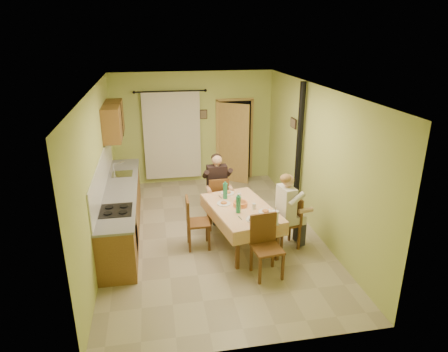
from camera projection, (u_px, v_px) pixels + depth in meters
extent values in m
cube|color=tan|center=(212.00, 234.00, 7.77)|extent=(4.00, 6.00, 0.01)
cube|color=#BBCA67|center=(194.00, 128.00, 10.06)|extent=(4.00, 0.04, 2.80)
cube|color=#BBCA67|center=(251.00, 250.00, 4.52)|extent=(4.00, 0.04, 2.80)
cube|color=#BBCA67|center=(98.00, 173.00, 6.95)|extent=(0.04, 6.00, 2.80)
cube|color=#BBCA67|center=(315.00, 160.00, 7.62)|extent=(0.04, 6.00, 2.80)
cube|color=white|center=(211.00, 88.00, 6.80)|extent=(4.00, 6.00, 0.04)
cube|color=brown|center=(122.00, 211.00, 7.70)|extent=(0.60, 3.60, 0.88)
cube|color=gray|center=(120.00, 189.00, 7.54)|extent=(0.64, 3.64, 0.04)
cube|color=white|center=(102.00, 174.00, 7.38)|extent=(0.02, 3.60, 0.66)
cube|color=silver|center=(122.00, 174.00, 8.28)|extent=(0.42, 0.42, 0.03)
cube|color=black|center=(116.00, 210.00, 6.61)|extent=(0.52, 0.56, 0.02)
cube|color=black|center=(136.00, 234.00, 6.83)|extent=(0.01, 0.55, 0.55)
cube|color=brown|center=(113.00, 120.00, 8.36)|extent=(0.35, 1.40, 0.70)
cylinder|color=black|center=(170.00, 91.00, 9.52)|extent=(1.70, 0.04, 0.04)
cube|color=silver|center=(172.00, 136.00, 9.92)|extent=(1.40, 0.06, 2.20)
cube|color=black|center=(234.00, 141.00, 10.35)|extent=(0.84, 0.03, 2.06)
cube|color=tan|center=(217.00, 142.00, 10.26)|extent=(0.06, 0.06, 2.12)
cube|color=tan|center=(251.00, 140.00, 10.41)|extent=(0.06, 0.06, 2.12)
cube|color=tan|center=(235.00, 100.00, 9.97)|extent=(0.96, 0.06, 0.06)
cube|color=tan|center=(234.00, 144.00, 10.11)|extent=(0.70, 0.49, 2.04)
cube|color=#DFAA79|center=(241.00, 208.00, 7.14)|extent=(1.29, 1.82, 0.04)
cube|color=#DFAA79|center=(262.00, 234.00, 6.45)|extent=(0.98, 0.20, 0.22)
cube|color=#DFAA79|center=(225.00, 197.00, 7.91)|extent=(0.98, 0.20, 0.22)
cube|color=#DFAA79|center=(215.00, 218.00, 7.01)|extent=(0.32, 1.64, 0.22)
cube|color=#DFAA79|center=(266.00, 209.00, 7.34)|extent=(0.32, 1.64, 0.22)
cylinder|color=white|center=(228.00, 193.00, 7.71)|extent=(0.25, 0.25, 0.02)
ellipsoid|color=#CC7233|center=(228.00, 192.00, 7.70)|extent=(0.12, 0.12, 0.05)
cylinder|color=white|center=(256.00, 221.00, 6.61)|extent=(0.25, 0.25, 0.02)
ellipsoid|color=#CC7233|center=(256.00, 219.00, 6.60)|extent=(0.12, 0.12, 0.05)
cylinder|color=white|center=(265.00, 212.00, 6.92)|extent=(0.25, 0.25, 0.02)
ellipsoid|color=#CC7233|center=(265.00, 211.00, 6.91)|extent=(0.12, 0.12, 0.05)
cylinder|color=white|center=(224.00, 204.00, 7.24)|extent=(0.25, 0.25, 0.02)
ellipsoid|color=#CC7233|center=(224.00, 203.00, 7.24)|extent=(0.12, 0.12, 0.05)
cylinder|color=#FF8A45|center=(240.00, 204.00, 7.16)|extent=(0.26, 0.26, 0.08)
cylinder|color=white|center=(254.00, 219.00, 6.65)|extent=(0.28, 0.28, 0.02)
cube|color=tan|center=(252.00, 217.00, 6.69)|extent=(0.07, 0.06, 0.03)
cube|color=tan|center=(257.00, 219.00, 6.61)|extent=(0.05, 0.06, 0.03)
cube|color=tan|center=(256.00, 219.00, 6.63)|extent=(0.07, 0.07, 0.03)
cube|color=tan|center=(256.00, 219.00, 6.62)|extent=(0.07, 0.07, 0.03)
cube|color=tan|center=(257.00, 219.00, 6.62)|extent=(0.06, 0.07, 0.03)
cube|color=tan|center=(254.00, 217.00, 6.67)|extent=(0.07, 0.07, 0.03)
cube|color=tan|center=(252.00, 218.00, 6.65)|extent=(0.06, 0.04, 0.03)
cylinder|color=silver|center=(254.00, 206.00, 7.04)|extent=(0.07, 0.07, 0.10)
cylinder|color=silver|center=(239.00, 196.00, 7.47)|extent=(0.07, 0.07, 0.10)
cylinder|color=white|center=(275.00, 217.00, 6.47)|extent=(0.11, 0.11, 0.22)
cylinder|color=silver|center=(275.00, 216.00, 6.46)|extent=(0.02, 0.02, 0.30)
cube|color=brown|center=(217.00, 198.00, 8.20)|extent=(0.42, 0.42, 0.04)
cube|color=brown|center=(219.00, 190.00, 7.95)|extent=(0.40, 0.05, 0.46)
cube|color=brown|center=(267.00, 249.00, 6.31)|extent=(0.49, 0.49, 0.04)
cube|color=brown|center=(263.00, 228.00, 6.39)|extent=(0.45, 0.09, 0.51)
cube|color=brown|center=(286.00, 223.00, 7.16)|extent=(0.47, 0.47, 0.04)
cube|color=brown|center=(296.00, 209.00, 7.13)|extent=(0.11, 0.41, 0.46)
cube|color=brown|center=(198.00, 223.00, 7.16)|extent=(0.41, 0.41, 0.04)
cube|color=brown|center=(188.00, 211.00, 7.05)|extent=(0.05, 0.41, 0.47)
cube|color=black|center=(218.00, 197.00, 8.08)|extent=(0.37, 0.41, 0.16)
cube|color=black|center=(217.00, 178.00, 8.08)|extent=(0.41, 0.23, 0.54)
sphere|color=tan|center=(217.00, 160.00, 7.94)|extent=(0.21, 0.21, 0.21)
ellipsoid|color=black|center=(216.00, 158.00, 7.96)|extent=(0.21, 0.21, 0.16)
cube|color=beige|center=(292.00, 218.00, 7.16)|extent=(0.45, 0.42, 0.16)
cube|color=beige|center=(286.00, 201.00, 7.00)|extent=(0.28, 0.43, 0.54)
sphere|color=tan|center=(288.00, 180.00, 6.87)|extent=(0.21, 0.21, 0.21)
ellipsoid|color=olive|center=(286.00, 179.00, 6.84)|extent=(0.21, 0.21, 0.16)
cylinder|color=black|center=(299.00, 151.00, 8.16)|extent=(0.12, 0.12, 2.80)
cylinder|color=black|center=(295.00, 207.00, 8.59)|extent=(0.24, 0.24, 0.30)
cube|color=black|center=(203.00, 114.00, 9.95)|extent=(0.19, 0.03, 0.23)
cube|color=brown|center=(293.00, 123.00, 8.57)|extent=(0.03, 0.31, 0.21)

